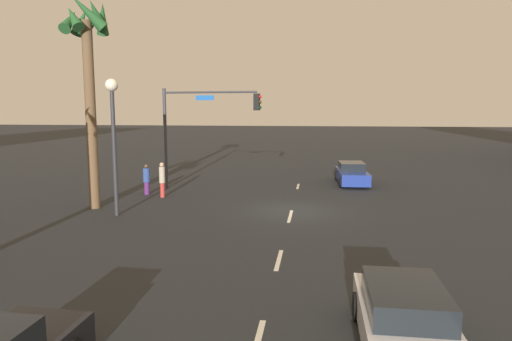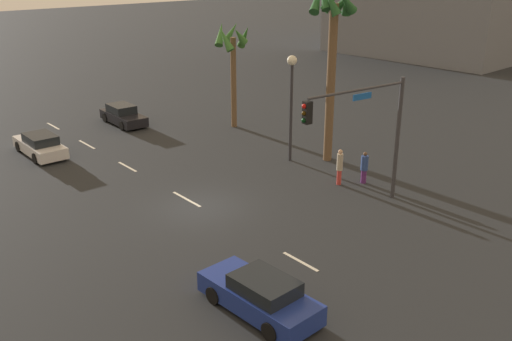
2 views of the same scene
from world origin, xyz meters
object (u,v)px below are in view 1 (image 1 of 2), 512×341
object	(u,v)px
traffic_signal	(198,120)
car_1	(352,174)
streetlamp	(113,121)
palm_tree_1	(88,58)
pedestrian_1	(147,179)
car_0	(406,324)
pedestrian_0	(162,179)

from	to	relation	value
traffic_signal	car_1	bearing A→B (deg)	-70.03
streetlamp	palm_tree_1	size ratio (longest dim) A/B	0.61
streetlamp	pedestrian_1	world-z (taller)	streetlamp
car_0	pedestrian_0	size ratio (longest dim) A/B	2.37
car_1	streetlamp	size ratio (longest dim) A/B	0.75
traffic_signal	pedestrian_1	bearing A→B (deg)	128.70
car_1	palm_tree_1	world-z (taller)	palm_tree_1
traffic_signal	streetlamp	bearing A→B (deg)	164.59
car_1	palm_tree_1	xyz separation A→B (m)	(-9.09, 12.94, 6.53)
pedestrian_1	palm_tree_1	bearing A→B (deg)	162.40
streetlamp	pedestrian_1	distance (m)	6.13
car_0	streetlamp	distance (m)	15.39
car_1	pedestrian_1	world-z (taller)	pedestrian_1
car_0	palm_tree_1	xyz separation A→B (m)	(11.70, 12.49, 6.56)
traffic_signal	palm_tree_1	bearing A→B (deg)	147.33
car_1	pedestrian_0	distance (m)	12.21
palm_tree_1	car_0	bearing A→B (deg)	-133.14
streetlamp	pedestrian_0	size ratio (longest dim) A/B	3.19
palm_tree_1	pedestrian_1	bearing A→B (deg)	-17.60
car_1	traffic_signal	bearing A→B (deg)	109.97
pedestrian_0	car_0	bearing A→B (deg)	-145.47
car_0	pedestrian_1	size ratio (longest dim) A/B	2.66
streetlamp	palm_tree_1	distance (m)	3.61
traffic_signal	pedestrian_0	xyz separation A→B (m)	(-2.68, 1.33, -3.12)
car_0	pedestrian_0	world-z (taller)	pedestrian_0
traffic_signal	streetlamp	world-z (taller)	streetlamp
car_0	car_1	size ratio (longest dim) A/B	1.00
car_0	traffic_signal	xyz separation A→B (m)	(17.42, 8.82, 3.54)
streetlamp	palm_tree_1	world-z (taller)	palm_tree_1
car_1	pedestrian_0	size ratio (longest dim) A/B	2.38
car_0	pedestrian_0	distance (m)	17.91
car_1	streetlamp	distance (m)	15.74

